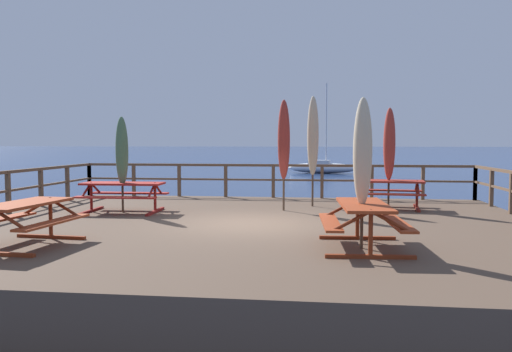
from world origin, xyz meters
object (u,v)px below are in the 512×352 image
at_px(patio_umbrella_tall_mid_left, 389,145).
at_px(patio_umbrella_tall_back_left, 313,136).
at_px(patio_umbrella_tall_back_right, 122,152).
at_px(picnic_table_mid_centre, 123,190).
at_px(picnic_table_back_right, 24,214).
at_px(patio_umbrella_short_mid, 363,153).
at_px(picnic_table_back_left, 364,216).
at_px(sailboat_distant, 322,167).
at_px(patio_umbrella_short_front, 284,140).
at_px(picnic_table_front_left, 391,188).

relative_size(patio_umbrella_tall_mid_left, patio_umbrella_tall_back_left, 0.89).
bearing_deg(patio_umbrella_tall_back_left, patio_umbrella_tall_back_right, -158.78).
distance_m(picnic_table_mid_centre, picnic_table_back_right, 4.39).
relative_size(picnic_table_mid_centre, patio_umbrella_short_mid, 0.82).
bearing_deg(picnic_table_back_right, picnic_table_back_left, 5.59).
distance_m(patio_umbrella_tall_back_left, sailboat_distant, 30.32).
bearing_deg(patio_umbrella_short_mid, patio_umbrella_tall_back_right, 146.40).
bearing_deg(picnic_table_mid_centre, patio_umbrella_tall_back_left, 20.91).
relative_size(patio_umbrella_short_front, sailboat_distant, 0.38).
distance_m(picnic_table_back_left, patio_umbrella_tall_back_left, 5.91).
distance_m(picnic_table_mid_centre, patio_umbrella_tall_back_right, 1.00).
height_order(patio_umbrella_tall_back_right, patio_umbrella_short_mid, patio_umbrella_short_mid).
height_order(picnic_table_front_left, patio_umbrella_tall_back_right, patio_umbrella_tall_back_right).
bearing_deg(patio_umbrella_tall_back_right, picnic_table_front_left, 13.50).
distance_m(patio_umbrella_tall_back_right, patio_umbrella_tall_mid_left, 7.08).
bearing_deg(picnic_table_front_left, sailboat_distant, 93.30).
height_order(patio_umbrella_tall_mid_left, patio_umbrella_short_front, patio_umbrella_short_front).
bearing_deg(patio_umbrella_short_mid, picnic_table_front_left, 77.42).
distance_m(picnic_table_front_left, picnic_table_back_left, 5.59).
height_order(picnic_table_front_left, patio_umbrella_tall_mid_left, patio_umbrella_tall_mid_left).
bearing_deg(patio_umbrella_tall_mid_left, patio_umbrella_short_front, -164.02).
distance_m(patio_umbrella_tall_back_right, patio_umbrella_short_front, 4.18).
xyz_separation_m(picnic_table_front_left, patio_umbrella_tall_back_left, (-2.14, 0.20, 1.41)).
height_order(picnic_table_front_left, picnic_table_back_left, same).
height_order(picnic_table_front_left, patio_umbrella_short_mid, patio_umbrella_short_mid).
distance_m(picnic_table_mid_centre, picnic_table_back_left, 6.92).
bearing_deg(patio_umbrella_tall_back_left, sailboat_distant, 89.28).
bearing_deg(patio_umbrella_tall_back_right, patio_umbrella_short_front, 12.09).
bearing_deg(picnic_table_front_left, patio_umbrella_tall_mid_left, 175.06).
bearing_deg(patio_umbrella_short_mid, picnic_table_back_right, -174.56).
bearing_deg(patio_umbrella_short_front, patio_umbrella_short_mid, -70.53).
xyz_separation_m(picnic_table_front_left, patio_umbrella_tall_back_right, (-6.95, -1.67, 1.01)).
bearing_deg(patio_umbrella_tall_back_right, sailboat_distant, 80.80).
bearing_deg(picnic_table_front_left, patio_umbrella_tall_back_left, 174.62).
xyz_separation_m(picnic_table_back_left, sailboat_distant, (-0.57, 35.89, -0.93)).
xyz_separation_m(picnic_table_back_left, patio_umbrella_short_front, (-1.69, 4.66, 1.29)).
relative_size(patio_umbrella_tall_mid_left, patio_umbrella_short_mid, 1.07).
distance_m(picnic_table_back_right, patio_umbrella_tall_mid_left, 9.25).
xyz_separation_m(picnic_table_front_left, sailboat_distant, (-1.76, 30.43, -0.92)).
height_order(picnic_table_front_left, picnic_table_back_right, same).
bearing_deg(picnic_table_mid_centre, picnic_table_back_right, -90.41).
bearing_deg(patio_umbrella_tall_mid_left, picnic_table_back_right, -138.90).
height_order(picnic_table_front_left, sailboat_distant, sailboat_distant).
relative_size(picnic_table_back_right, patio_umbrella_tall_back_left, 0.64).
relative_size(picnic_table_front_left, sailboat_distant, 0.24).
bearing_deg(patio_umbrella_tall_mid_left, patio_umbrella_tall_back_left, 174.60).
bearing_deg(patio_umbrella_tall_back_right, patio_umbrella_short_mid, -33.60).
xyz_separation_m(picnic_table_back_right, sailboat_distant, (5.23, 36.46, -0.93)).
xyz_separation_m(picnic_table_back_right, patio_umbrella_short_front, (4.11, 5.23, 1.29)).
distance_m(picnic_table_mid_centre, patio_umbrella_tall_mid_left, 7.18).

